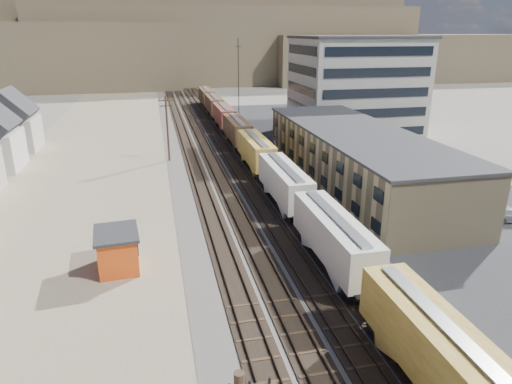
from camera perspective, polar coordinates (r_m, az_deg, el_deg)
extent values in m
plane|color=#6B6356|center=(35.80, 6.39, -13.14)|extent=(300.00, 300.00, 0.00)
cube|color=#4C4742|center=(81.36, -4.99, 5.73)|extent=(18.00, 200.00, 0.06)
cube|color=#847A5A|center=(71.69, -19.90, 2.73)|extent=(24.00, 180.00, 0.03)
cube|color=#232326|center=(73.70, 13.93, 3.77)|extent=(26.00, 120.00, 0.04)
cube|color=black|center=(80.86, -8.52, 5.56)|extent=(2.60, 200.00, 0.08)
cube|color=#38281E|center=(80.79, -9.03, 5.61)|extent=(0.08, 200.00, 0.16)
cube|color=#38281E|center=(80.89, -8.01, 5.67)|extent=(0.08, 200.00, 0.16)
cube|color=black|center=(81.12, -6.39, 5.70)|extent=(2.60, 200.00, 0.08)
cube|color=#38281E|center=(81.02, -6.90, 5.75)|extent=(0.08, 200.00, 0.16)
cube|color=#38281E|center=(81.17, -5.89, 5.81)|extent=(0.08, 200.00, 0.16)
cube|color=black|center=(81.48, -4.29, 5.82)|extent=(2.60, 200.00, 0.08)
cube|color=#38281E|center=(81.36, -4.79, 5.88)|extent=(0.08, 200.00, 0.16)
cube|color=#38281E|center=(81.55, -3.79, 5.94)|extent=(0.08, 200.00, 0.16)
cube|color=black|center=(81.92, -2.34, 5.94)|extent=(2.60, 200.00, 0.08)
cube|color=#38281E|center=(81.77, -2.84, 5.99)|extent=(0.08, 200.00, 0.16)
cube|color=#38281E|center=(82.02, -1.85, 6.05)|extent=(0.08, 200.00, 0.16)
cube|color=black|center=(32.52, 16.40, -16.04)|extent=(2.20, 2.20, 0.90)
cube|color=#B07C2E|center=(27.89, 21.98, -17.97)|extent=(3.00, 13.34, 3.40)
cube|color=#B7B7B2|center=(26.89, 22.47, -14.93)|extent=(0.90, 12.32, 0.16)
cube|color=black|center=(36.24, 12.57, -11.70)|extent=(2.20, 2.20, 0.90)
cube|color=black|center=(44.50, 7.13, -5.22)|extent=(2.20, 2.20, 0.90)
cube|color=silver|center=(39.32, 9.72, -5.36)|extent=(3.00, 13.34, 3.40)
cube|color=#B7B7B2|center=(38.62, 9.87, -2.96)|extent=(0.90, 12.32, 0.16)
cube|color=black|center=(48.88, 5.17, -2.83)|extent=(2.20, 2.20, 0.90)
cube|color=black|center=(58.01, 2.16, 0.88)|extent=(2.20, 2.20, 0.90)
cube|color=silver|center=(52.69, 3.58, 1.38)|extent=(3.00, 13.34, 3.40)
cube|color=#B7B7B2|center=(52.17, 3.62, 3.24)|extent=(0.90, 12.33, 0.16)
cube|color=black|center=(62.67, 0.99, 2.31)|extent=(2.20, 2.20, 0.90)
cube|color=black|center=(72.19, -0.90, 4.63)|extent=(2.20, 2.20, 0.90)
cube|color=#B07C2E|center=(66.85, -0.02, 5.32)|extent=(3.00, 13.34, 3.40)
cube|color=#B7B7B2|center=(66.44, -0.02, 6.81)|extent=(0.90, 12.33, 0.16)
cube|color=black|center=(76.99, -1.67, 5.56)|extent=(2.20, 2.20, 0.90)
cube|color=black|center=(86.72, -2.97, 7.13)|extent=(2.20, 2.20, 0.90)
cube|color=#41291C|center=(81.39, -2.38, 7.87)|extent=(3.00, 13.34, 3.40)
cube|color=#B7B7B2|center=(81.05, -2.40, 9.10)|extent=(0.90, 12.33, 0.16)
cube|color=black|center=(91.60, -3.51, 7.78)|extent=(2.20, 2.20, 0.90)
cube|color=black|center=(101.45, -4.45, 8.90)|extent=(2.20, 2.20, 0.90)
cube|color=brown|center=(96.13, -4.03, 9.63)|extent=(3.00, 13.34, 3.40)
cube|color=#B7B7B2|center=(95.84, -4.06, 10.67)|extent=(0.90, 12.32, 0.16)
cube|color=black|center=(106.37, -4.85, 9.38)|extent=(2.20, 2.20, 0.90)
cube|color=black|center=(116.30, -5.56, 10.22)|extent=(2.20, 2.20, 0.90)
cube|color=#41291C|center=(110.99, -5.26, 10.91)|extent=(3.00, 13.34, 3.40)
cube|color=#B7B7B2|center=(110.74, -5.29, 11.82)|extent=(0.90, 12.32, 0.16)
cube|color=black|center=(121.25, -5.87, 10.58)|extent=(2.20, 2.20, 0.90)
cube|color=black|center=(131.22, -6.43, 11.24)|extent=(2.20, 2.20, 0.90)
cube|color=#41291C|center=(125.94, -6.20, 11.89)|extent=(3.00, 13.34, 3.40)
cube|color=#B7B7B2|center=(125.72, -6.23, 12.69)|extent=(0.90, 12.32, 0.16)
cube|color=tan|center=(61.15, 12.36, 4.10)|extent=(12.00, 40.00, 7.00)
cube|color=#2D2D30|center=(60.33, 12.61, 7.40)|extent=(12.40, 40.40, 0.30)
cube|color=black|center=(59.26, 6.94, 2.62)|extent=(0.12, 36.00, 1.20)
cube|color=black|center=(58.47, 7.06, 5.43)|extent=(0.12, 36.00, 1.20)
cube|color=#9E998E|center=(92.35, 12.30, 12.66)|extent=(22.00, 18.00, 18.00)
cube|color=#2D2D30|center=(91.79, 12.73, 18.37)|extent=(22.60, 18.60, 0.50)
cube|color=black|center=(88.33, 5.60, 12.72)|extent=(0.12, 16.00, 16.00)
cube|color=black|center=(84.26, 14.87, 11.85)|extent=(20.00, 0.12, 16.00)
cylinder|color=black|center=(14.39, 0.45, -22.68)|extent=(0.08, 0.08, 0.22)
cylinder|color=#382619|center=(71.84, -11.00, 7.68)|extent=(0.32, 0.32, 10.00)
cube|color=#382619|center=(71.10, -11.23, 11.15)|extent=(2.20, 0.14, 0.14)
cube|color=#382619|center=(71.21, -11.19, 10.51)|extent=(1.90, 0.14, 0.14)
cylinder|color=black|center=(71.09, -10.75, 11.30)|extent=(0.08, 0.08, 0.22)
cylinder|color=black|center=(90.47, -2.19, 12.95)|extent=(0.16, 0.16, 18.00)
cube|color=black|center=(89.93, -2.25, 17.70)|extent=(1.20, 0.08, 0.08)
cube|color=#9E998E|center=(88.23, -28.11, 6.41)|extent=(8.00, 8.00, 5.50)
cube|color=#2D2D30|center=(87.63, -28.49, 8.72)|extent=(8.15, 8.16, 8.15)
cube|color=brown|center=(185.36, -29.17, 14.56)|extent=(120.00, 40.00, 22.00)
cube|color=brown|center=(190.89, -3.64, 17.84)|extent=(140.00, 45.00, 28.00)
cube|color=brown|center=(204.93, 17.39, 15.74)|extent=(110.00, 38.00, 18.00)
cube|color=brown|center=(208.42, -13.18, 18.08)|extent=(200.00, 60.00, 32.00)
cube|color=#E14D15|center=(40.69, -16.89, -7.12)|extent=(3.53, 4.49, 3.17)
cube|color=#2D2D30|center=(39.99, -17.12, -4.95)|extent=(3.99, 4.95, 0.26)
cube|color=black|center=(40.65, -14.58, -6.75)|extent=(0.20, 1.06, 1.06)
imported|color=#9FA1A6|center=(55.77, 29.36, -2.47)|extent=(5.67, 3.29, 1.54)
imported|color=navy|center=(85.37, 13.65, 6.45)|extent=(5.41, 6.43, 1.64)
imported|color=white|center=(84.04, 19.06, 5.68)|extent=(2.21, 4.52, 1.48)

